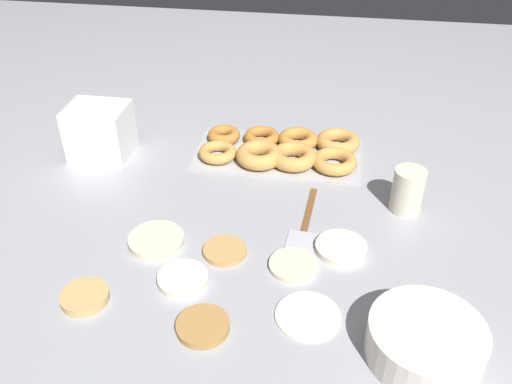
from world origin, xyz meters
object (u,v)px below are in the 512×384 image
Objects in this scene: pancake_1 at (225,251)px; paper_cup at (408,190)px; pancake_2 at (341,248)px; pancake_6 at (183,279)px; pancake_5 at (203,326)px; container_stack at (100,131)px; donut_tray at (284,150)px; pancake_7 at (293,265)px; pancake_4 at (308,315)px; batter_bowl at (425,341)px; pancake_0 at (156,240)px; pancake_3 at (85,297)px; spatula at (301,242)px.

pancake_1 is 0.88× the size of paper_cup.
pancake_2 and pancake_6 have the same top height.
pancake_5 is 0.63× the size of container_stack.
donut_tray reaches higher than pancake_1.
pancake_2 is at bearing 155.28° from container_stack.
pancake_7 is at bearing -127.73° from pancake_5.
pancake_2 is 0.90× the size of pancake_4.
container_stack is at bearing -34.60° from batter_bowl.
pancake_0 reaches higher than pancake_2.
container_stack is at bearing -53.34° from pancake_5.
container_stack reaches higher than batter_bowl.
donut_tray is at bearing -32.03° from paper_cup.
pancake_3 is 0.40m from pancake_4.
donut_tray is at bearing -96.76° from pancake_5.
container_stack is at bearing -52.81° from pancake_0.
spatula is at bearing -159.51° from pancake_1.
paper_cup is (-0.36, -0.40, 0.04)m from pancake_5.
spatula is at bearing -48.66° from batter_bowl.
donut_tray is at bearing -65.63° from pancake_2.
pancake_6 is 0.65× the size of container_stack.
pancake_3 is (0.22, 0.16, 0.00)m from pancake_1.
pancake_1 reaches higher than pancake_4.
donut_tray is 0.46m from container_stack.
container_stack reaches higher than pancake_0.
pancake_2 reaches higher than pancake_7.
pancake_6 reaches higher than pancake_1.
pancake_3 reaches higher than pancake_7.
donut_tray is 0.34m from paper_cup.
pancake_2 is (-0.23, -0.04, 0.00)m from pancake_1.
pancake_1 is 0.50m from container_stack.
pancake_6 is at bearing 25.16° from pancake_2.
pancake_2 is 0.27m from batter_bowl.
pancake_0 is at bearing -2.85° from pancake_1.
pancake_7 is at bearing 45.40° from paper_cup.
container_stack reaches higher than pancake_2.
batter_bowl is (-0.14, 0.23, 0.03)m from pancake_2.
pancake_2 is 1.13× the size of pancake_5.
pancake_6 is 0.43m from batter_bowl.
pancake_3 reaches higher than pancake_2.
donut_tray reaches higher than pancake_6.
container_stack is (0.38, -0.32, 0.06)m from pancake_1.
pancake_0 is 0.13m from pancake_6.
container_stack is at bearing -113.14° from spatula.
pancake_2 is at bearing -144.35° from pancake_7.
pancake_4 is 0.12m from pancake_7.
pancake_7 is at bearing -160.25° from pancake_6.
paper_cup reaches higher than pancake_6.
pancake_5 reaches higher than spatula.
pancake_4 is 1.25× the size of pancake_5.
batter_bowl reaches higher than pancake_0.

